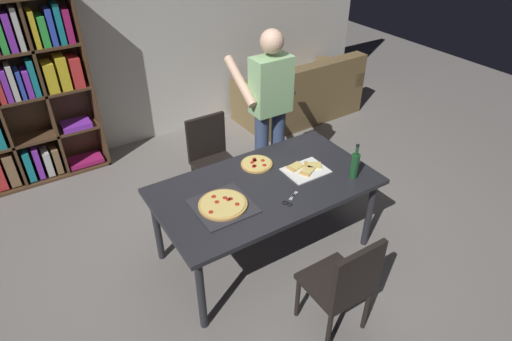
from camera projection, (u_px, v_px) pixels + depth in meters
The scene contains 13 objects.
ground_plane at pixel (265, 250), 3.94m from camera, with size 12.00×12.00×0.00m, color gray.
back_wall at pixel (143, 28), 4.97m from camera, with size 6.40×0.10×2.80m, color silver.
dining_table at pixel (266, 191), 3.56m from camera, with size 1.83×1.01×0.75m.
chair_near_camera at pixel (344, 283), 2.96m from camera, with size 0.42×0.42×0.90m.
chair_far_side at pixel (212, 155), 4.34m from camera, with size 0.42×0.42×0.90m.
couch at pixel (300, 97), 6.00m from camera, with size 1.72×0.89×0.85m.
bookshelf at pixel (18, 95), 4.38m from camera, with size 1.40×0.35×1.95m.
person_serving_pizza at pixel (270, 106), 4.16m from camera, with size 0.55×0.54×1.75m.
pepperoni_pizza_on_tray at pixel (223, 205), 3.27m from camera, with size 0.44×0.44×0.04m.
pizza_slices_on_towel at pixel (305, 169), 3.68m from camera, with size 0.36×0.28×0.03m.
wine_bottle at pixel (355, 165), 3.54m from camera, with size 0.07×0.07×0.32m.
kitchen_scissors at pixel (290, 201), 3.33m from camera, with size 0.19×0.14×0.01m.
second_pizza_plain at pixel (257, 164), 3.75m from camera, with size 0.28×0.28×0.03m.
Camera 1 is at (-1.59, -2.36, 2.82)m, focal length 30.01 mm.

